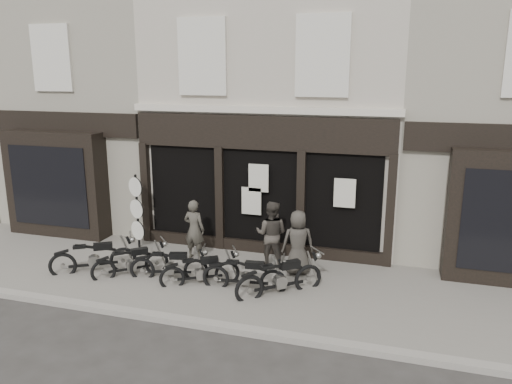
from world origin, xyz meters
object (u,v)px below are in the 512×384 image
(motorcycle_2, at_px, (170,268))
(motorcycle_5, at_px, (280,281))
(motorcycle_4, at_px, (246,278))
(motorcycle_0, at_px, (94,260))
(advert_sign_post, at_px, (137,215))
(man_left, at_px, (194,229))
(motorcycle_1, at_px, (132,265))
(man_right, at_px, (298,243))
(motorcycle_3, at_px, (201,273))
(man_centre, at_px, (271,234))

(motorcycle_2, relative_size, motorcycle_5, 1.06)
(motorcycle_4, bearing_deg, motorcycle_2, 172.28)
(motorcycle_0, distance_m, advert_sign_post, 1.99)
(motorcycle_5, height_order, man_left, man_left)
(motorcycle_0, height_order, motorcycle_2, motorcycle_0)
(motorcycle_5, height_order, advert_sign_post, advert_sign_post)
(motorcycle_2, distance_m, advert_sign_post, 2.59)
(motorcycle_1, height_order, man_right, man_right)
(motorcycle_1, xyz_separation_m, motorcycle_4, (2.97, 0.03, 0.01))
(motorcycle_1, bearing_deg, motorcycle_0, 142.99)
(motorcycle_3, bearing_deg, motorcycle_1, 149.56)
(motorcycle_2, xyz_separation_m, motorcycle_3, (0.85, -0.08, -0.00))
(motorcycle_0, relative_size, motorcycle_3, 1.09)
(motorcycle_2, distance_m, man_centre, 2.67)
(motorcycle_0, bearing_deg, motorcycle_3, -30.71)
(motorcycle_3, bearing_deg, motorcycle_4, -28.62)
(motorcycle_5, bearing_deg, motorcycle_4, 138.58)
(motorcycle_1, height_order, motorcycle_3, motorcycle_1)
(motorcycle_3, xyz_separation_m, advert_sign_post, (-2.68, 1.77, 0.73))
(man_right, bearing_deg, motorcycle_2, -0.29)
(motorcycle_0, distance_m, man_centre, 4.52)
(motorcycle_0, xyz_separation_m, man_centre, (4.18, 1.62, 0.58))
(man_left, relative_size, advert_sign_post, 0.72)
(motorcycle_5, height_order, man_centre, man_centre)
(motorcycle_1, distance_m, man_left, 1.90)
(man_left, height_order, advert_sign_post, advert_sign_post)
(motorcycle_3, bearing_deg, man_right, 0.67)
(motorcycle_4, bearing_deg, motorcycle_1, 174.32)
(man_centre, bearing_deg, motorcycle_5, 112.88)
(motorcycle_3, xyz_separation_m, man_right, (2.07, 1.24, 0.57))
(motorcycle_1, relative_size, motorcycle_3, 0.90)
(man_left, height_order, man_right, man_right)
(motorcycle_1, bearing_deg, motorcycle_3, -42.59)
(motorcycle_4, relative_size, man_left, 1.24)
(motorcycle_2, relative_size, motorcycle_4, 0.95)
(motorcycle_0, bearing_deg, motorcycle_5, -31.20)
(motorcycle_3, bearing_deg, motorcycle_0, 151.52)
(advert_sign_post, bearing_deg, motorcycle_4, -2.67)
(man_centre, height_order, advert_sign_post, advert_sign_post)
(motorcycle_0, xyz_separation_m, motorcycle_4, (3.97, 0.12, -0.02))
(motorcycle_1, distance_m, motorcycle_5, 3.80)
(man_left, bearing_deg, motorcycle_2, 93.72)
(motorcycle_0, bearing_deg, man_right, -17.42)
(motorcycle_2, height_order, man_left, man_left)
(motorcycle_2, xyz_separation_m, motorcycle_5, (2.79, -0.06, 0.04))
(motorcycle_1, bearing_deg, man_centre, -16.78)
(motorcycle_0, bearing_deg, man_left, 4.68)
(motorcycle_0, height_order, man_centre, man_centre)
(motorcycle_4, height_order, advert_sign_post, advert_sign_post)
(motorcycle_0, bearing_deg, advert_sign_post, 51.79)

